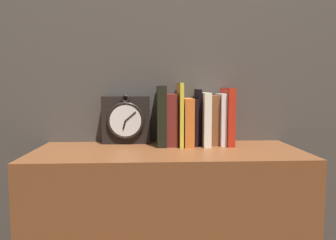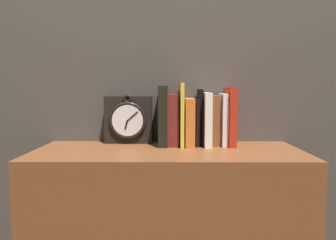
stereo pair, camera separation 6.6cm
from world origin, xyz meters
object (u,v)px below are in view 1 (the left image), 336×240
object	(u,v)px
book_slot5_black	(198,117)
book_slot0_black	(161,116)
book_slot7_brown	(212,120)
book_slot6_white	(205,119)
book_slot9_red	(228,116)
book_slot4_black	(195,122)
book_slot8_white	(221,119)
clock	(126,120)
book_slot3_orange	(188,122)
book_slot1_maroon	(171,119)
book_slot2_yellow	(180,114)

from	to	relation	value
book_slot5_black	book_slot0_black	bearing A→B (deg)	-173.30
book_slot7_brown	book_slot6_white	bearing A→B (deg)	-148.58
book_slot0_black	book_slot7_brown	world-z (taller)	book_slot0_black
book_slot9_red	book_slot0_black	bearing A→B (deg)	179.92
book_slot4_black	book_slot8_white	size ratio (longest dim) A/B	0.90
clock	book_slot9_red	xyz separation A→B (m)	(0.39, -0.04, 0.02)
clock	book_slot7_brown	distance (m)	0.34
book_slot3_orange	book_slot0_black	bearing A→B (deg)	176.83
book_slot0_black	book_slot1_maroon	bearing A→B (deg)	7.04
book_slot4_black	book_slot8_white	bearing A→B (deg)	-0.25
book_slot1_maroon	book_slot2_yellow	size ratio (longest dim) A/B	0.83
book_slot3_orange	book_slot5_black	xyz separation A→B (m)	(0.04, 0.02, 0.02)
clock	book_slot0_black	bearing A→B (deg)	-16.52
book_slot5_black	book_slot7_brown	world-z (taller)	book_slot5_black
book_slot1_maroon	book_slot5_black	distance (m)	0.11
book_slot8_white	book_slot9_red	bearing A→B (deg)	-16.69
clock	book_slot9_red	world-z (taller)	book_slot9_red
book_slot0_black	book_slot8_white	world-z (taller)	book_slot0_black
book_slot4_black	book_slot8_white	distance (m)	0.10
book_slot2_yellow	book_slot9_red	xyz separation A→B (m)	(0.18, 0.01, -0.01)
book_slot5_black	book_slot6_white	bearing A→B (deg)	-43.41
clock	book_slot0_black	world-z (taller)	book_slot0_black
book_slot3_orange	book_slot8_white	xyz separation A→B (m)	(0.13, 0.01, 0.01)
book_slot7_brown	book_slot2_yellow	bearing A→B (deg)	-170.50
book_slot3_orange	book_slot6_white	world-z (taller)	book_slot6_white
book_slot2_yellow	book_slot5_black	xyz separation A→B (m)	(0.07, 0.02, -0.01)
book_slot6_white	book_slot2_yellow	bearing A→B (deg)	-179.36
book_slot8_white	book_slot9_red	world-z (taller)	book_slot9_red
book_slot0_black	book_slot6_white	distance (m)	0.17
book_slot2_yellow	book_slot6_white	xyz separation A→B (m)	(0.09, 0.00, -0.02)
book_slot2_yellow	book_slot7_brown	size ratio (longest dim) A/B	1.25
book_slot9_red	book_slot1_maroon	bearing A→B (deg)	178.67
clock	book_slot8_white	distance (m)	0.37
book_slot0_black	clock	bearing A→B (deg)	163.48
clock	book_slot4_black	world-z (taller)	clock
book_slot8_white	book_slot3_orange	bearing A→B (deg)	-174.43
book_slot4_black	book_slot9_red	bearing A→B (deg)	-3.62
book_slot5_black	book_slot2_yellow	bearing A→B (deg)	-162.60
clock	book_slot1_maroon	xyz separation A→B (m)	(0.17, -0.04, 0.00)
book_slot6_white	book_slot7_brown	distance (m)	0.04
book_slot2_yellow	book_slot8_white	bearing A→B (deg)	4.65
book_slot2_yellow	book_slot8_white	world-z (taller)	book_slot2_yellow
book_slot3_orange	book_slot1_maroon	bearing A→B (deg)	170.60
book_slot6_white	book_slot8_white	distance (m)	0.07
book_slot4_black	book_slot5_black	xyz separation A→B (m)	(0.01, 0.01, 0.02)
book_slot9_red	clock	bearing A→B (deg)	174.01
book_slot3_orange	book_slot8_white	bearing A→B (deg)	5.57
book_slot6_white	book_slot8_white	xyz separation A→B (m)	(0.06, 0.01, -0.00)
book_slot3_orange	book_slot5_black	bearing A→B (deg)	27.32
book_slot1_maroon	book_slot6_white	world-z (taller)	book_slot6_white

